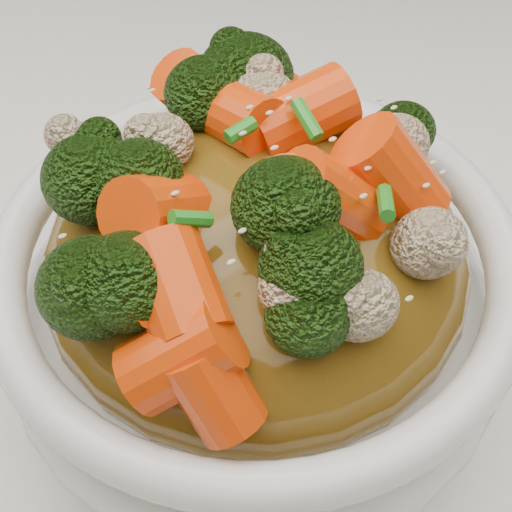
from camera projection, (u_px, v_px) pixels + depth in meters
tablecloth at (224, 360)px, 0.43m from camera, size 1.20×0.80×0.04m
bowl at (256, 305)px, 0.37m from camera, size 0.27×0.27×0.09m
sauce_base at (256, 261)px, 0.35m from camera, size 0.22×0.22×0.10m
carrots at (256, 144)px, 0.29m from camera, size 0.22×0.22×0.05m
broccoli at (256, 146)px, 0.30m from camera, size 0.22×0.22×0.05m
cauliflower at (256, 150)px, 0.30m from camera, size 0.22×0.22×0.04m
scallions at (256, 142)px, 0.29m from camera, size 0.16×0.16×0.02m
sesame_seeds at (256, 142)px, 0.29m from camera, size 0.20×0.20×0.01m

